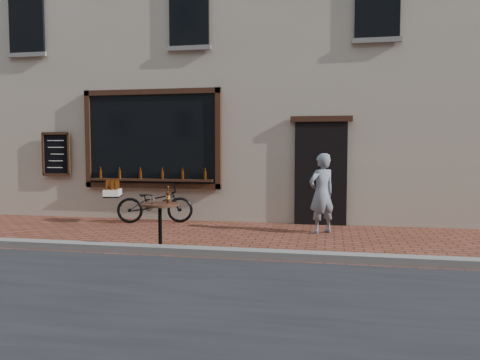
# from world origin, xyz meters

# --- Properties ---
(ground) EXTENTS (90.00, 90.00, 0.00)m
(ground) POSITION_xyz_m (0.00, 0.00, 0.00)
(ground) COLOR #5D2E1E
(ground) RESTS_ON ground
(kerb) EXTENTS (90.00, 0.25, 0.12)m
(kerb) POSITION_xyz_m (0.00, 0.20, 0.06)
(kerb) COLOR slate
(kerb) RESTS_ON ground
(shop_building) EXTENTS (28.00, 6.20, 10.00)m
(shop_building) POSITION_xyz_m (0.00, 6.50, 5.00)
(shop_building) COLOR #BBA993
(shop_building) RESTS_ON ground
(cargo_bicycle) EXTENTS (1.97, 1.03, 0.93)m
(cargo_bicycle) POSITION_xyz_m (-1.71, 3.02, 0.44)
(cargo_bicycle) COLOR black
(cargo_bicycle) RESTS_ON ground
(bistro_table) EXTENTS (0.60, 0.60, 1.02)m
(bistro_table) POSITION_xyz_m (-0.57, 0.40, 0.55)
(bistro_table) COLOR black
(bistro_table) RESTS_ON ground
(pedestrian) EXTENTS (0.67, 0.64, 1.55)m
(pedestrian) POSITION_xyz_m (1.94, 2.45, 0.77)
(pedestrian) COLOR gray
(pedestrian) RESTS_ON ground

